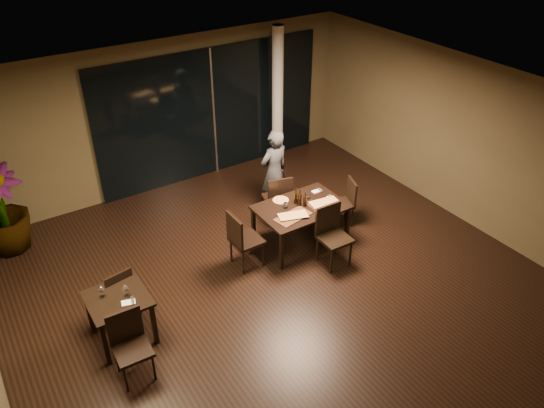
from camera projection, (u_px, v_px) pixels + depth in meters
The scene contains 31 objects.
ground at pixel (278, 287), 8.41m from camera, with size 8.00×8.00×0.00m, color black.
wall_back at pixel (165, 115), 10.47m from camera, with size 8.00×0.10×3.00m, color #4A4027.
wall_right at pixel (467, 141), 9.46m from camera, with size 0.10×8.00×3.00m, color #4A4027.
ceiling at pixel (279, 109), 6.79m from camera, with size 8.00×8.00×0.04m, color silver.
window_panel at pixel (213, 113), 10.94m from camera, with size 5.00×0.06×2.70m, color black.
column at pixel (278, 97), 11.29m from camera, with size 0.24×0.24×3.00m, color white.
main_table at pixel (301, 210), 9.07m from camera, with size 1.50×1.00×0.75m.
side_table at pixel (118, 305), 7.18m from camera, with size 0.80×0.80×0.75m.
chair_main_far at pixel (278, 197), 9.65m from camera, with size 0.57×0.57×1.00m.
chair_main_near at pixel (332, 232), 8.70m from camera, with size 0.49×0.49×1.03m.
chair_main_left at pixel (242, 238), 8.57m from camera, with size 0.48×0.48×1.02m.
chair_main_right at pixel (346, 200), 9.69m from camera, with size 0.53×0.53×0.89m.
chair_side_far at pixel (118, 291), 7.61m from camera, with size 0.47×0.47×0.88m.
chair_side_near at pixel (130, 342), 6.73m from camera, with size 0.47×0.47×0.97m.
diner at pixel (274, 171), 9.90m from camera, with size 0.56×0.38×1.66m, color #2D2F32.
potted_plant at pixel (0, 210), 8.86m from camera, with size 0.87×0.87×1.59m, color #1E511B.
pizza_board_left at pixel (293, 217), 8.75m from camera, with size 0.63×0.31×0.01m, color #492917.
pizza_board_right at pixel (324, 203), 9.09m from camera, with size 0.54×0.27×0.01m, color #442416.
oblong_pizza_left at pixel (293, 216), 8.74m from camera, with size 0.47×0.21×0.02m, color maroon, non-canonical shape.
oblong_pizza_right at pixel (324, 203), 9.09m from camera, with size 0.48×0.22×0.02m, color maroon, non-canonical shape.
round_pizza at pixel (281, 200), 9.18m from camera, with size 0.27×0.27×0.01m, color #AE3613.
bottle_a at pixel (299, 198), 8.97m from camera, with size 0.07×0.07×0.32m, color black, non-canonical shape.
bottle_b at pixel (305, 199), 8.98m from camera, with size 0.06×0.06×0.28m, color black, non-canonical shape.
bottle_c at pixel (296, 196), 9.05m from camera, with size 0.06×0.06×0.29m, color black, non-canonical shape.
tumbler_left at pixel (285, 205), 8.97m from camera, with size 0.08×0.08×0.09m, color white.
tumbler_right at pixel (308, 196), 9.23m from camera, with size 0.07×0.07×0.08m, color white.
napkin_near at pixel (329, 198), 9.24m from camera, with size 0.18×0.10×0.01m, color white.
napkin_far at pixel (317, 191), 9.44m from camera, with size 0.18×0.10×0.01m, color white.
wine_glass_a at pixel (102, 292), 7.08m from camera, with size 0.08×0.08×0.17m, color white, non-canonical shape.
wine_glass_b at pixel (126, 291), 7.10m from camera, with size 0.08×0.08×0.17m, color white, non-canonical shape.
side_napkin at pixel (128, 303), 7.02m from camera, with size 0.18×0.11×0.01m, color white.
Camera 1 is at (-3.55, -5.30, 5.63)m, focal length 35.00 mm.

